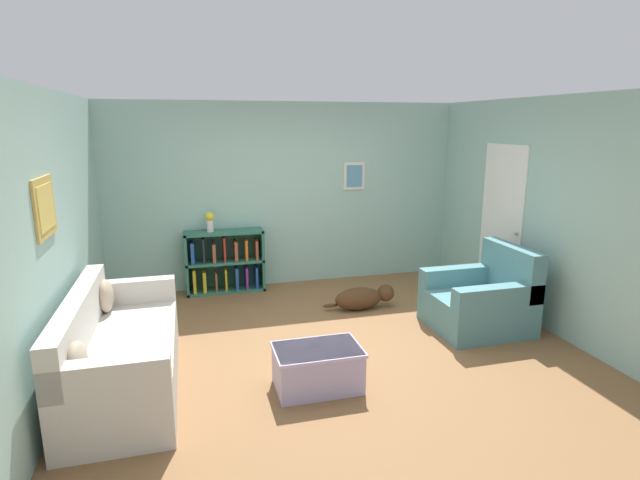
{
  "coord_description": "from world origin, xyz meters",
  "views": [
    {
      "loc": [
        -1.39,
        -4.76,
        2.3
      ],
      "look_at": [
        0.0,
        0.4,
        1.05
      ],
      "focal_mm": 28.0,
      "sensor_mm": 36.0,
      "label": 1
    }
  ],
  "objects": [
    {
      "name": "ground_plane",
      "position": [
        0.0,
        0.0,
        0.0
      ],
      "size": [
        14.0,
        14.0,
        0.0
      ],
      "primitive_type": "plane",
      "color": "brown"
    },
    {
      "name": "wall_back",
      "position": [
        0.0,
        2.25,
        1.3
      ],
      "size": [
        5.6,
        0.13,
        2.6
      ],
      "color": "#93BCB2",
      "rests_on": "ground_plane"
    },
    {
      "name": "wall_left",
      "position": [
        -2.55,
        -0.0,
        1.3
      ],
      "size": [
        0.13,
        5.0,
        2.6
      ],
      "color": "#93BCB2",
      "rests_on": "ground_plane"
    },
    {
      "name": "wall_right",
      "position": [
        2.55,
        0.02,
        1.29
      ],
      "size": [
        0.16,
        5.0,
        2.6
      ],
      "color": "#93BCB2",
      "rests_on": "ground_plane"
    },
    {
      "name": "couch",
      "position": [
        -2.04,
        -0.41,
        0.33
      ],
      "size": [
        0.85,
        2.04,
        0.88
      ],
      "color": "beige",
      "rests_on": "ground_plane"
    },
    {
      "name": "bookshelf",
      "position": [
        -0.94,
        2.04,
        0.42
      ],
      "size": [
        1.07,
        0.31,
        0.87
      ],
      "color": "#2D6B56",
      "rests_on": "ground_plane"
    },
    {
      "name": "recliner_chair",
      "position": [
        1.81,
        -0.03,
        0.32
      ],
      "size": [
        1.02,
        0.94,
        0.95
      ],
      "color": "slate",
      "rests_on": "ground_plane"
    },
    {
      "name": "coffee_table",
      "position": [
        -0.36,
        -0.85,
        0.2
      ],
      "size": [
        0.76,
        0.5,
        0.38
      ],
      "color": "#ADA3CC",
      "rests_on": "ground_plane"
    },
    {
      "name": "dog",
      "position": [
        0.7,
        0.87,
        0.15
      ],
      "size": [
        0.93,
        0.26,
        0.3
      ],
      "color": "#472D19",
      "rests_on": "ground_plane"
    },
    {
      "name": "vase",
      "position": [
        -1.11,
        2.02,
        1.02
      ],
      "size": [
        0.12,
        0.12,
        0.27
      ],
      "color": "silver",
      "rests_on": "bookshelf"
    }
  ]
}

